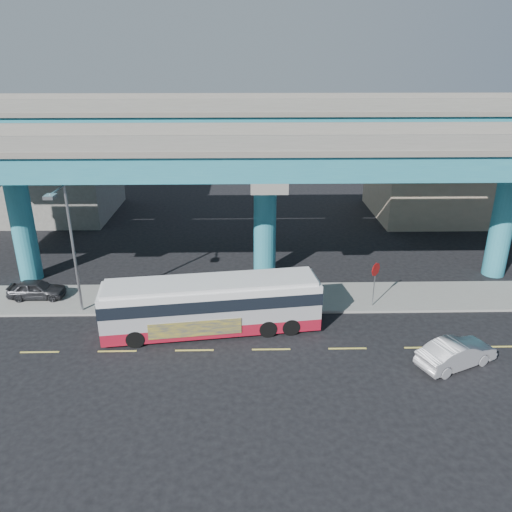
{
  "coord_description": "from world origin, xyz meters",
  "views": [
    {
      "loc": [
        -1.27,
        -22.54,
        14.3
      ],
      "look_at": [
        -0.7,
        4.0,
        3.53
      ],
      "focal_mm": 35.0,
      "sensor_mm": 36.0,
      "label": 1
    }
  ],
  "objects_px": {
    "sedan": "(456,353)",
    "street_lamp": "(67,233)",
    "parked_car": "(37,289)",
    "stop_sign": "(375,275)",
    "transit_bus": "(212,304)"
  },
  "relations": [
    {
      "from": "transit_bus",
      "to": "sedan",
      "type": "xyz_separation_m",
      "value": [
        12.17,
        -3.63,
        -0.98
      ]
    },
    {
      "from": "sedan",
      "to": "parked_car",
      "type": "bearing_deg",
      "value": 47.59
    },
    {
      "from": "parked_car",
      "to": "street_lamp",
      "type": "height_order",
      "value": "street_lamp"
    },
    {
      "from": "sedan",
      "to": "street_lamp",
      "type": "height_order",
      "value": "street_lamp"
    },
    {
      "from": "street_lamp",
      "to": "stop_sign",
      "type": "distance_m",
      "value": 17.69
    },
    {
      "from": "parked_car",
      "to": "street_lamp",
      "type": "relative_size",
      "value": 0.44
    },
    {
      "from": "parked_car",
      "to": "street_lamp",
      "type": "distance_m",
      "value": 5.97
    },
    {
      "from": "parked_car",
      "to": "transit_bus",
      "type": "bearing_deg",
      "value": -109.26
    },
    {
      "from": "parked_car",
      "to": "stop_sign",
      "type": "relative_size",
      "value": 1.23
    },
    {
      "from": "stop_sign",
      "to": "parked_car",
      "type": "bearing_deg",
      "value": 154.32
    },
    {
      "from": "stop_sign",
      "to": "transit_bus",
      "type": "bearing_deg",
      "value": 172.84
    },
    {
      "from": "street_lamp",
      "to": "stop_sign",
      "type": "xyz_separation_m",
      "value": [
        17.42,
        0.74,
        -3.01
      ]
    },
    {
      "from": "transit_bus",
      "to": "stop_sign",
      "type": "bearing_deg",
      "value": 7.01
    },
    {
      "from": "transit_bus",
      "to": "stop_sign",
      "type": "xyz_separation_m",
      "value": [
        9.52,
        2.44,
        0.54
      ]
    },
    {
      "from": "sedan",
      "to": "street_lamp",
      "type": "distance_m",
      "value": 21.26
    }
  ]
}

